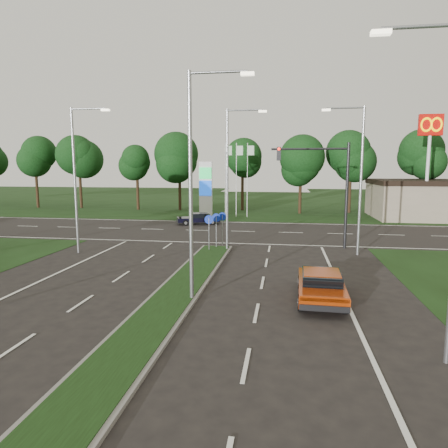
# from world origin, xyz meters

# --- Properties ---
(ground) EXTENTS (160.00, 160.00, 0.00)m
(ground) POSITION_xyz_m (0.00, 0.00, 0.00)
(ground) COLOR black
(ground) RESTS_ON ground
(verge_far) EXTENTS (160.00, 50.00, 0.02)m
(verge_far) POSITION_xyz_m (0.00, 55.00, 0.00)
(verge_far) COLOR black
(verge_far) RESTS_ON ground
(cross_road) EXTENTS (160.00, 12.00, 0.02)m
(cross_road) POSITION_xyz_m (0.00, 24.00, 0.00)
(cross_road) COLOR black
(cross_road) RESTS_ON ground
(median_kerb) EXTENTS (2.00, 26.00, 0.12)m
(median_kerb) POSITION_xyz_m (0.00, 4.00, 0.06)
(median_kerb) COLOR slate
(median_kerb) RESTS_ON ground
(streetlight_median_near) EXTENTS (2.53, 0.22, 9.00)m
(streetlight_median_near) POSITION_xyz_m (1.00, 6.00, 5.08)
(streetlight_median_near) COLOR gray
(streetlight_median_near) RESTS_ON ground
(streetlight_median_far) EXTENTS (2.53, 0.22, 9.00)m
(streetlight_median_far) POSITION_xyz_m (1.00, 16.00, 5.08)
(streetlight_median_far) COLOR gray
(streetlight_median_far) RESTS_ON ground
(streetlight_left_far) EXTENTS (2.53, 0.22, 9.00)m
(streetlight_left_far) POSITION_xyz_m (-8.30, 14.00, 5.08)
(streetlight_left_far) COLOR gray
(streetlight_left_far) RESTS_ON ground
(streetlight_right_far) EXTENTS (2.53, 0.22, 9.00)m
(streetlight_right_far) POSITION_xyz_m (8.80, 16.00, 5.08)
(streetlight_right_far) COLOR gray
(streetlight_right_far) RESTS_ON ground
(traffic_signal) EXTENTS (5.10, 0.42, 7.00)m
(traffic_signal) POSITION_xyz_m (7.19, 18.00, 4.65)
(traffic_signal) COLOR black
(traffic_signal) RESTS_ON ground
(median_signs) EXTENTS (1.16, 1.76, 2.38)m
(median_signs) POSITION_xyz_m (0.00, 16.40, 1.71)
(median_signs) COLOR gray
(median_signs) RESTS_ON ground
(gas_pylon) EXTENTS (5.80, 1.26, 8.00)m
(gas_pylon) POSITION_xyz_m (-3.79, 33.05, 3.20)
(gas_pylon) COLOR silver
(gas_pylon) RESTS_ON ground
(mcdonalds_sign) EXTENTS (2.20, 0.47, 10.40)m
(mcdonalds_sign) POSITION_xyz_m (18.00, 31.97, 7.99)
(mcdonalds_sign) COLOR silver
(mcdonalds_sign) RESTS_ON ground
(treeline_far) EXTENTS (6.00, 6.00, 9.90)m
(treeline_far) POSITION_xyz_m (0.10, 39.93, 6.83)
(treeline_far) COLOR black
(treeline_far) RESTS_ON ground
(red_sedan) EXTENTS (1.95, 4.45, 1.21)m
(red_sedan) POSITION_xyz_m (6.00, 6.89, 0.65)
(red_sedan) COLOR #A13008
(red_sedan) RESTS_ON ground
(navy_sedan) EXTENTS (4.25, 2.83, 1.08)m
(navy_sedan) POSITION_xyz_m (-3.66, 27.65, 0.58)
(navy_sedan) COLOR black
(navy_sedan) RESTS_ON ground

